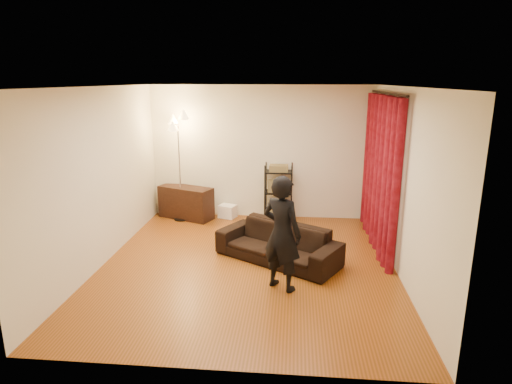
# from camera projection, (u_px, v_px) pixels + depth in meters

# --- Properties ---
(floor) EXTENTS (5.00, 5.00, 0.00)m
(floor) POSITION_uv_depth(u_px,v_px,m) (248.00, 265.00, 6.65)
(floor) COLOR brown
(floor) RESTS_ON ground
(ceiling) EXTENTS (5.00, 5.00, 0.00)m
(ceiling) POSITION_uv_depth(u_px,v_px,m) (247.00, 87.00, 5.96)
(ceiling) COLOR white
(ceiling) RESTS_ON ground
(wall_back) EXTENTS (5.00, 0.00, 5.00)m
(wall_back) POSITION_uv_depth(u_px,v_px,m) (261.00, 153.00, 8.71)
(wall_back) COLOR beige
(wall_back) RESTS_ON ground
(wall_front) EXTENTS (5.00, 0.00, 5.00)m
(wall_front) POSITION_uv_depth(u_px,v_px,m) (217.00, 243.00, 3.90)
(wall_front) COLOR beige
(wall_front) RESTS_ON ground
(wall_left) EXTENTS (0.00, 5.00, 5.00)m
(wall_left) POSITION_uv_depth(u_px,v_px,m) (101.00, 178.00, 6.50)
(wall_left) COLOR beige
(wall_left) RESTS_ON ground
(wall_right) EXTENTS (0.00, 5.00, 5.00)m
(wall_right) POSITION_uv_depth(u_px,v_px,m) (404.00, 184.00, 6.10)
(wall_right) COLOR beige
(wall_right) RESTS_ON ground
(curtain_rod) EXTENTS (0.04, 2.65, 0.04)m
(curtain_rod) POSITION_uv_depth(u_px,v_px,m) (387.00, 93.00, 6.88)
(curtain_rod) COLOR black
(curtain_rod) RESTS_ON wall_right
(curtain) EXTENTS (0.22, 2.65, 2.55)m
(curtain) POSITION_uv_depth(u_px,v_px,m) (380.00, 172.00, 7.22)
(curtain) COLOR maroon
(curtain) RESTS_ON ground
(sofa) EXTENTS (2.09, 1.67, 0.58)m
(sofa) POSITION_uv_depth(u_px,v_px,m) (278.00, 243.00, 6.76)
(sofa) COLOR black
(sofa) RESTS_ON ground
(person) EXTENTS (0.70, 0.64, 1.59)m
(person) POSITION_uv_depth(u_px,v_px,m) (282.00, 233.00, 5.73)
(person) COLOR black
(person) RESTS_ON ground
(media_cabinet) EXTENTS (1.21, 0.82, 0.66)m
(media_cabinet) POSITION_uv_depth(u_px,v_px,m) (186.00, 202.00, 8.84)
(media_cabinet) COLOR black
(media_cabinet) RESTS_ON ground
(storage_boxes) EXTENTS (0.40, 0.35, 0.27)m
(storage_boxes) POSITION_uv_depth(u_px,v_px,m) (227.00, 211.00, 8.90)
(storage_boxes) COLOR white
(storage_boxes) RESTS_ON ground
(wire_shelf) EXTENTS (0.56, 0.41, 1.17)m
(wire_shelf) POSITION_uv_depth(u_px,v_px,m) (278.00, 192.00, 8.66)
(wire_shelf) COLOR black
(wire_shelf) RESTS_ON ground
(floor_lamp) EXTENTS (0.48, 0.48, 2.16)m
(floor_lamp) POSITION_uv_depth(u_px,v_px,m) (180.00, 168.00, 8.55)
(floor_lamp) COLOR silver
(floor_lamp) RESTS_ON ground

